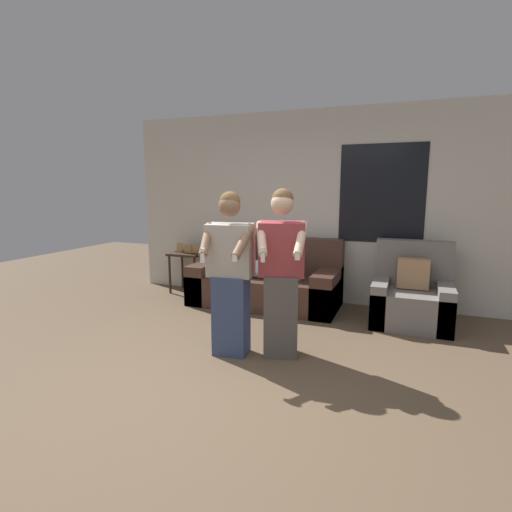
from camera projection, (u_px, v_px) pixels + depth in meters
name	position (u px, v px, depth m)	size (l,w,h in m)	color
ground_plane	(214.00, 393.00, 3.21)	(14.00, 14.00, 0.00)	brown
wall_back	(309.00, 207.00, 5.71)	(5.50, 0.07, 2.70)	beige
couch	(266.00, 282.00, 5.61)	(2.05, 0.91, 0.93)	#472D23
armchair	(412.00, 297.00, 4.82)	(0.90, 0.81, 0.99)	slate
side_table	(188.00, 258.00, 6.25)	(0.52, 0.45, 0.78)	#332319
person_left	(230.00, 275.00, 3.84)	(0.50, 0.49, 1.60)	#384770
person_right	(282.00, 274.00, 3.79)	(0.51, 0.54, 1.62)	#56514C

